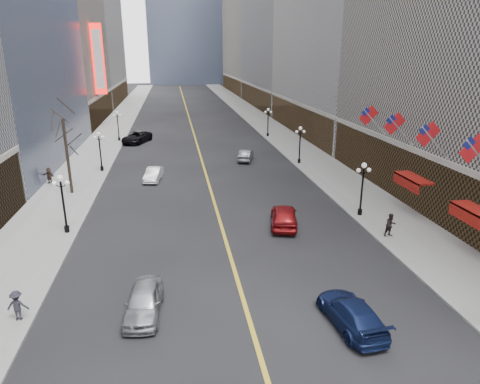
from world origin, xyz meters
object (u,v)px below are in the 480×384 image
object	(u,v)px
streetlamp_east_2	(300,141)
car_nb_near	(144,301)
streetlamp_west_3	(118,123)
streetlamp_east_1	(362,184)
car_sb_near	(351,313)
streetlamp_west_1	(63,198)
streetlamp_east_3	(268,119)
car_sb_far	(246,155)
car_nb_mid	(154,174)
car_sb_mid	(284,216)
streetlamp_west_2	(100,147)
car_nb_far	(137,137)

from	to	relation	value
streetlamp_east_2	car_nb_near	xyz separation A→B (m)	(-17.19, -29.65, -2.13)
streetlamp_east_2	streetlamp_west_3	bearing A→B (deg)	142.67
streetlamp_east_1	streetlamp_west_3	xyz separation A→B (m)	(-23.60, 36.00, 0.00)
streetlamp_west_3	car_sb_near	world-z (taller)	streetlamp_west_3
streetlamp_east_1	streetlamp_west_3	bearing A→B (deg)	123.25
streetlamp_west_1	car_nb_near	size ratio (longest dim) A/B	1.00
streetlamp_east_3	car_sb_near	size ratio (longest dim) A/B	0.91
car_sb_far	car_nb_mid	bearing A→B (deg)	49.57
car_nb_near	car_sb_near	size ratio (longest dim) A/B	0.91
streetlamp_west_1	car_sb_mid	world-z (taller)	streetlamp_west_1
streetlamp_west_1	car_sb_near	distance (m)	22.16
streetlamp_west_2	car_nb_far	bearing A→B (deg)	80.39
streetlamp_east_1	car_sb_mid	xyz separation A→B (m)	(-6.86, -1.01, -2.04)
streetlamp_west_3	car_sb_mid	xyz separation A→B (m)	(16.74, -37.01, -2.04)
streetlamp_east_2	streetlamp_west_3	world-z (taller)	same
streetlamp_west_1	streetlamp_west_3	world-z (taller)	same
streetlamp_east_2	car_nb_far	size ratio (longest dim) A/B	0.74
streetlamp_east_3	car_sb_mid	distance (m)	37.70
car_nb_far	car_sb_near	world-z (taller)	car_nb_far
streetlamp_east_3	streetlamp_west_1	world-z (taller)	same
streetlamp_west_2	car_nb_near	bearing A→B (deg)	-77.79
car_nb_far	car_sb_near	distance (m)	50.78
car_nb_mid	car_sb_far	world-z (taller)	car_sb_far
car_sb_far	car_sb_near	bearing A→B (deg)	106.20
car_sb_mid	streetlamp_west_3	bearing A→B (deg)	-52.86
streetlamp_east_3	car_nb_near	size ratio (longest dim) A/B	1.00
car_sb_mid	car_sb_far	xyz separation A→B (m)	(0.61, 21.75, -0.14)
streetlamp_west_2	streetlamp_west_3	bearing A→B (deg)	90.00
streetlamp_east_1	car_nb_far	distance (m)	40.36
car_sb_mid	car_nb_near	bearing A→B (deg)	58.66
car_sb_far	car_nb_near	bearing A→B (deg)	88.44
car_nb_near	car_sb_far	world-z (taller)	car_nb_near
car_sb_near	streetlamp_west_3	bearing A→B (deg)	-77.20
streetlamp_west_1	car_nb_far	bearing A→B (deg)	85.36
streetlamp_east_2	car_sb_near	xyz separation A→B (m)	(-6.80, -32.28, -2.18)
streetlamp_west_1	car_nb_mid	distance (m)	14.99
streetlamp_east_2	car_nb_near	distance (m)	34.34
car_nb_near	car_nb_mid	xyz separation A→B (m)	(-0.37, 25.19, -0.08)
streetlamp_west_2	streetlamp_west_1	bearing A→B (deg)	-90.00
car_sb_near	car_sb_mid	bearing A→B (deg)	-95.42
car_sb_near	streetlamp_west_2	bearing A→B (deg)	-68.18
car_nb_mid	car_sb_far	xyz separation A→B (m)	(11.31, 7.20, 0.03)
streetlamp_west_2	car_sb_far	world-z (taller)	streetlamp_west_2
streetlamp_west_1	streetlamp_west_2	bearing A→B (deg)	90.00
streetlamp_east_3	car_sb_mid	world-z (taller)	streetlamp_east_3
car_sb_near	streetlamp_east_2	bearing A→B (deg)	-107.57
streetlamp_east_1	streetlamp_west_1	distance (m)	23.60
streetlamp_east_3	car_sb_mid	size ratio (longest dim) A/B	0.90
car_nb_near	car_sb_mid	size ratio (longest dim) A/B	0.89
car_sb_near	car_sb_mid	xyz separation A→B (m)	(-0.06, 13.27, 0.14)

